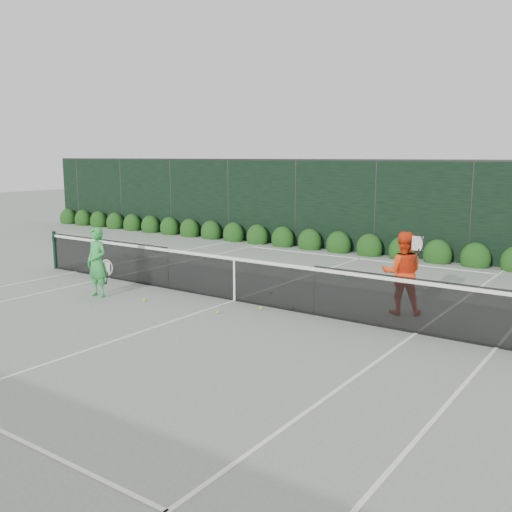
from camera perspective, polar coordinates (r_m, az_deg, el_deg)
The scene contains 8 objects.
ground at distance 12.65m, azimuth -2.16°, elevation -4.49°, with size 80.00×80.00×0.00m, color gray.
tennis_net at distance 12.54m, azimuth -2.26°, elevation -2.12°, with size 12.90×0.10×1.07m.
player_woman at distance 13.34m, azimuth -15.61°, elevation -0.62°, with size 0.64×0.41×1.58m.
player_man at distance 11.81m, azimuth 14.43°, elevation -1.65°, with size 1.01×0.92×1.68m.
court_lines at distance 12.64m, azimuth -2.16°, elevation -4.47°, with size 11.03×23.83×0.01m.
windscreen_fence at distance 10.36m, azimuth -11.34°, elevation 0.66°, with size 32.00×21.07×3.06m.
hedge_row at distance 18.67m, azimuth 11.26°, elevation 0.77°, with size 31.66×0.65×0.94m.
tennis_balls at distance 12.34m, azimuth -1.94°, elevation -4.69°, with size 3.10×2.27×0.07m.
Camera 1 is at (7.44, -9.73, 3.15)m, focal length 40.00 mm.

